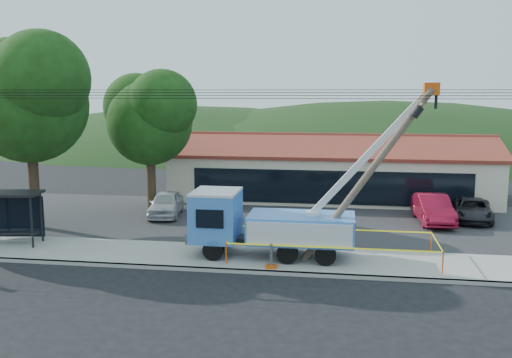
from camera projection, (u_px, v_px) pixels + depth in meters
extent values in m
plane|color=black|center=(215.00, 289.00, 22.19)|extent=(120.00, 120.00, 0.00)
cube|color=gray|center=(226.00, 270.00, 24.23)|extent=(60.00, 0.25, 0.15)
cube|color=gray|center=(234.00, 258.00, 26.08)|extent=(60.00, 4.00, 0.15)
cube|color=#28282B|center=(260.00, 220.00, 33.90)|extent=(60.00, 12.00, 0.10)
cube|color=beige|center=(331.00, 174.00, 40.86)|extent=(22.00, 8.00, 3.40)
cube|color=black|center=(329.00, 187.00, 36.97)|extent=(18.04, 0.08, 2.21)
cube|color=brown|center=(331.00, 147.00, 38.57)|extent=(22.50, 4.53, 1.52)
cube|color=brown|center=(332.00, 141.00, 42.47)|extent=(22.50, 4.53, 1.52)
cube|color=brown|center=(332.00, 135.00, 40.42)|extent=(22.50, 0.30, 0.25)
cylinder|color=#332316|center=(34.00, 184.00, 31.42)|extent=(0.56, 0.56, 5.06)
sphere|color=#17340E|center=(29.00, 105.00, 30.75)|extent=(6.30, 6.30, 6.30)
sphere|color=#17340E|center=(15.00, 83.00, 31.59)|extent=(5.04, 5.04, 5.04)
sphere|color=#17340E|center=(41.00, 78.00, 29.53)|extent=(5.04, 5.04, 5.04)
cylinder|color=#332316|center=(151.00, 180.00, 35.62)|extent=(0.56, 0.56, 4.18)
sphere|color=#17340E|center=(150.00, 123.00, 35.07)|extent=(5.25, 5.25, 5.25)
sphere|color=#17340E|center=(137.00, 107.00, 35.76)|extent=(4.20, 4.20, 4.20)
sphere|color=#17340E|center=(162.00, 104.00, 34.05)|extent=(4.20, 4.20, 4.20)
ellipsoid|color=#173312|center=(197.00, 147.00, 78.16)|extent=(78.40, 56.00, 28.00)
ellipsoid|color=#173312|center=(383.00, 150.00, 74.39)|extent=(89.60, 64.00, 32.00)
cylinder|color=black|center=(229.00, 98.00, 24.09)|extent=(60.00, 0.02, 0.02)
cylinder|color=black|center=(231.00, 95.00, 24.56)|extent=(60.00, 0.02, 0.02)
cylinder|color=black|center=(233.00, 93.00, 25.03)|extent=(60.00, 0.02, 0.02)
cylinder|color=black|center=(235.00, 90.00, 25.41)|extent=(60.00, 0.02, 0.02)
cylinder|color=black|center=(213.00, 250.00, 25.37)|extent=(0.93, 0.31, 0.93)
cylinder|color=black|center=(223.00, 238.00, 27.50)|extent=(0.93, 0.31, 0.93)
cylinder|color=black|center=(287.00, 253.00, 24.88)|extent=(0.93, 0.31, 0.93)
cylinder|color=black|center=(292.00, 240.00, 27.00)|extent=(0.93, 0.31, 0.93)
cylinder|color=black|center=(325.00, 255.00, 24.63)|extent=(0.93, 0.31, 0.93)
cylinder|color=black|center=(327.00, 242.00, 26.75)|extent=(0.93, 0.31, 0.93)
cube|color=black|center=(276.00, 240.00, 25.99)|extent=(6.83, 1.04, 0.26)
cube|color=#3981CD|center=(216.00, 216.00, 26.25)|extent=(2.07, 2.48, 2.17)
cube|color=silver|center=(216.00, 192.00, 26.08)|extent=(2.07, 2.48, 0.12)
cube|color=black|center=(195.00, 212.00, 26.38)|extent=(0.08, 1.86, 0.93)
cube|color=gray|center=(193.00, 233.00, 26.54)|extent=(0.16, 2.38, 0.52)
cube|color=#3981CD|center=(301.00, 228.00, 25.72)|extent=(4.76, 2.48, 1.24)
cylinder|color=silver|center=(313.00, 218.00, 25.57)|extent=(0.72, 0.72, 0.62)
cube|color=silver|center=(370.00, 153.00, 24.75)|extent=(5.08, 0.29, 5.68)
cube|color=gray|center=(377.00, 147.00, 24.66)|extent=(3.06, 0.19, 3.42)
cube|color=#E44D0C|center=(431.00, 89.00, 23.76)|extent=(0.62, 0.52, 0.52)
cube|color=#E44D0C|center=(271.00, 266.00, 24.38)|extent=(0.47, 0.47, 0.08)
cube|color=#E44D0C|center=(336.00, 247.00, 27.41)|extent=(0.47, 0.47, 0.08)
cylinder|color=brown|center=(365.00, 178.00, 24.54)|extent=(5.48, 0.31, 7.74)
cube|color=brown|center=(421.00, 104.00, 23.73)|extent=(0.16, 1.74, 0.16)
cylinder|color=black|center=(414.00, 111.00, 24.28)|extent=(0.56, 0.35, 0.60)
cylinder|color=black|center=(417.00, 112.00, 23.33)|extent=(0.56, 0.35, 0.60)
cylinder|color=black|center=(32.00, 222.00, 27.27)|extent=(0.12, 0.12, 2.49)
cylinder|color=black|center=(42.00, 217.00, 28.50)|extent=(0.12, 0.12, 2.49)
cube|color=black|center=(12.00, 193.00, 27.69)|extent=(2.91, 2.03, 0.12)
cube|color=black|center=(19.00, 216.00, 28.56)|extent=(2.47, 0.41, 2.08)
cube|color=black|center=(14.00, 233.00, 28.00)|extent=(2.32, 0.74, 0.08)
cylinder|color=#E44D0C|center=(226.00, 253.00, 24.89)|extent=(0.06, 0.06, 0.97)
cylinder|color=#E44D0C|center=(443.00, 262.00, 23.51)|extent=(0.06, 0.06, 0.97)
cylinder|color=#E44D0C|center=(431.00, 242.00, 26.72)|extent=(0.06, 0.06, 0.97)
cylinder|color=#E44D0C|center=(240.00, 234.00, 28.10)|extent=(0.06, 0.06, 0.97)
cube|color=#FFFC0D|center=(332.00, 247.00, 24.13)|extent=(9.13, 0.01, 0.06)
cube|color=#FFFC0D|center=(437.00, 242.00, 25.05)|extent=(0.01, 3.29, 0.06)
cube|color=#FFFC0D|center=(333.00, 229.00, 27.34)|extent=(9.13, 0.01, 0.06)
cube|color=#FFFC0D|center=(233.00, 234.00, 26.43)|extent=(0.01, 3.29, 0.06)
imported|color=silver|center=(166.00, 217.00, 34.76)|extent=(2.37, 4.62, 1.50)
imported|color=maroon|center=(432.00, 224.00, 32.95)|extent=(2.02, 4.98, 1.61)
imported|color=black|center=(472.00, 222.00, 33.51)|extent=(2.76, 4.86, 1.28)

